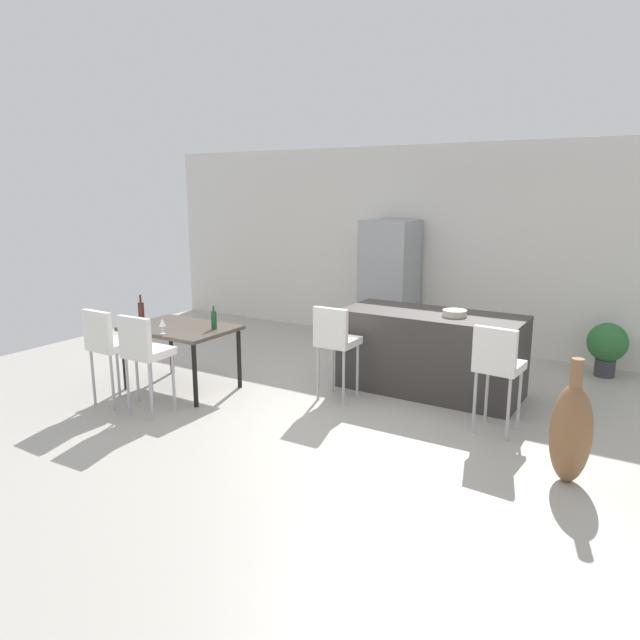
{
  "coord_description": "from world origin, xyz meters",
  "views": [
    {
      "loc": [
        2.85,
        -5.24,
        2.27
      ],
      "look_at": [
        -0.43,
        0.15,
        0.85
      ],
      "focal_mm": 32.67,
      "sensor_mm": 36.0,
      "label": 1
    }
  ],
  "objects_px": {
    "dining_chair_far": "(144,349)",
    "dining_table": "(181,333)",
    "bar_chair_middle": "(498,363)",
    "wine_bottle_far": "(141,313)",
    "wine_glass_left": "(162,322)",
    "refrigerator": "(389,283)",
    "fruit_bowl": "(455,313)",
    "wine_bottle_near": "(214,320)",
    "dining_chair_near": "(108,342)",
    "bar_chair_left": "(335,338)",
    "potted_plant": "(607,345)",
    "kitchen_island": "(431,352)",
    "floor_vase": "(571,432)"
  },
  "relations": [
    {
      "from": "dining_chair_far",
      "to": "dining_table",
      "type": "bearing_deg",
      "value": 109.18
    },
    {
      "from": "bar_chair_middle",
      "to": "wine_bottle_far",
      "type": "bearing_deg",
      "value": -169.59
    },
    {
      "from": "dining_table",
      "to": "bar_chair_middle",
      "type": "bearing_deg",
      "value": 9.78
    },
    {
      "from": "bar_chair_middle",
      "to": "wine_bottle_far",
      "type": "xyz_separation_m",
      "value": [
        -3.92,
        -0.72,
        0.17
      ]
    },
    {
      "from": "wine_glass_left",
      "to": "refrigerator",
      "type": "bearing_deg",
      "value": 71.9
    },
    {
      "from": "wine_glass_left",
      "to": "fruit_bowl",
      "type": "distance_m",
      "value": 3.17
    },
    {
      "from": "bar_chair_middle",
      "to": "fruit_bowl",
      "type": "relative_size",
      "value": 4.02
    },
    {
      "from": "wine_bottle_near",
      "to": "dining_chair_far",
      "type": "bearing_deg",
      "value": -98.98
    },
    {
      "from": "dining_table",
      "to": "wine_glass_left",
      "type": "xyz_separation_m",
      "value": [
        0.08,
        -0.35,
        0.2
      ]
    },
    {
      "from": "wine_bottle_near",
      "to": "bar_chair_middle",
      "type": "bearing_deg",
      "value": 9.11
    },
    {
      "from": "bar_chair_middle",
      "to": "dining_chair_near",
      "type": "bearing_deg",
      "value": -159.59
    },
    {
      "from": "wine_bottle_near",
      "to": "wine_glass_left",
      "type": "height_order",
      "value": "wine_bottle_near"
    },
    {
      "from": "dining_table",
      "to": "refrigerator",
      "type": "bearing_deg",
      "value": 68.68
    },
    {
      "from": "dining_chair_near",
      "to": "wine_glass_left",
      "type": "distance_m",
      "value": 0.59
    },
    {
      "from": "wine_glass_left",
      "to": "bar_chair_left",
      "type": "bearing_deg",
      "value": 30.06
    },
    {
      "from": "dining_chair_near",
      "to": "dining_chair_far",
      "type": "bearing_deg",
      "value": 0.0
    },
    {
      "from": "potted_plant",
      "to": "refrigerator",
      "type": "bearing_deg",
      "value": 179.81
    },
    {
      "from": "bar_chair_left",
      "to": "fruit_bowl",
      "type": "distance_m",
      "value": 1.33
    },
    {
      "from": "kitchen_island",
      "to": "wine_bottle_near",
      "type": "bearing_deg",
      "value": -148.04
    },
    {
      "from": "refrigerator",
      "to": "dining_chair_far",
      "type": "bearing_deg",
      "value": -103.46
    },
    {
      "from": "refrigerator",
      "to": "kitchen_island",
      "type": "bearing_deg",
      "value": -52.16
    },
    {
      "from": "bar_chair_middle",
      "to": "dining_table",
      "type": "relative_size",
      "value": 0.87
    },
    {
      "from": "dining_chair_far",
      "to": "potted_plant",
      "type": "height_order",
      "value": "dining_chair_far"
    },
    {
      "from": "potted_plant",
      "to": "dining_chair_far",
      "type": "bearing_deg",
      "value": -135.23
    },
    {
      "from": "kitchen_island",
      "to": "dining_chair_far",
      "type": "xyz_separation_m",
      "value": [
        -2.22,
        -2.19,
        0.24
      ]
    },
    {
      "from": "bar_chair_middle",
      "to": "kitchen_island",
      "type": "bearing_deg",
      "value": 139.64
    },
    {
      "from": "dining_table",
      "to": "refrigerator",
      "type": "xyz_separation_m",
      "value": [
        1.2,
        3.07,
        0.25
      ]
    },
    {
      "from": "fruit_bowl",
      "to": "bar_chair_left",
      "type": "bearing_deg",
      "value": -144.12
    },
    {
      "from": "dining_chair_far",
      "to": "wine_glass_left",
      "type": "relative_size",
      "value": 6.03
    },
    {
      "from": "fruit_bowl",
      "to": "wine_glass_left",
      "type": "bearing_deg",
      "value": -147.55
    },
    {
      "from": "wine_bottle_near",
      "to": "kitchen_island",
      "type": "bearing_deg",
      "value": 31.96
    },
    {
      "from": "wine_glass_left",
      "to": "potted_plant",
      "type": "xyz_separation_m",
      "value": [
        4.07,
        3.4,
        -0.46
      ]
    },
    {
      "from": "bar_chair_left",
      "to": "wine_glass_left",
      "type": "height_order",
      "value": "bar_chair_left"
    },
    {
      "from": "wine_bottle_near",
      "to": "potted_plant",
      "type": "relative_size",
      "value": 0.39
    },
    {
      "from": "dining_chair_far",
      "to": "dining_chair_near",
      "type": "bearing_deg",
      "value": -180.0
    },
    {
      "from": "floor_vase",
      "to": "wine_bottle_far",
      "type": "bearing_deg",
      "value": -179.0
    },
    {
      "from": "dining_chair_far",
      "to": "potted_plant",
      "type": "xyz_separation_m",
      "value": [
        3.88,
        3.85,
        -0.3
      ]
    },
    {
      "from": "bar_chair_middle",
      "to": "wine_bottle_far",
      "type": "height_order",
      "value": "wine_bottle_far"
    },
    {
      "from": "dining_table",
      "to": "wine_bottle_far",
      "type": "xyz_separation_m",
      "value": [
        -0.48,
        -0.13,
        0.21
      ]
    },
    {
      "from": "bar_chair_middle",
      "to": "wine_glass_left",
      "type": "xyz_separation_m",
      "value": [
        -3.36,
        -0.94,
        0.17
      ]
    },
    {
      "from": "dining_chair_near",
      "to": "wine_bottle_near",
      "type": "relative_size",
      "value": 3.98
    },
    {
      "from": "wine_bottle_near",
      "to": "floor_vase",
      "type": "xyz_separation_m",
      "value": [
        3.78,
        -0.15,
        -0.43
      ]
    },
    {
      "from": "wine_bottle_far",
      "to": "potted_plant",
      "type": "xyz_separation_m",
      "value": [
        4.63,
        3.18,
        -0.47
      ]
    },
    {
      "from": "bar_chair_middle",
      "to": "dining_table",
      "type": "height_order",
      "value": "bar_chair_middle"
    },
    {
      "from": "potted_plant",
      "to": "fruit_bowl",
      "type": "bearing_deg",
      "value": -129.31
    },
    {
      "from": "dining_table",
      "to": "dining_chair_far",
      "type": "distance_m",
      "value": 0.84
    },
    {
      "from": "dining_chair_near",
      "to": "dining_chair_far",
      "type": "height_order",
      "value": "same"
    },
    {
      "from": "potted_plant",
      "to": "wine_bottle_near",
      "type": "bearing_deg",
      "value": -141.71
    },
    {
      "from": "bar_chair_left",
      "to": "dining_table",
      "type": "relative_size",
      "value": 0.87
    },
    {
      "from": "floor_vase",
      "to": "kitchen_island",
      "type": "bearing_deg",
      "value": 139.69
    }
  ]
}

